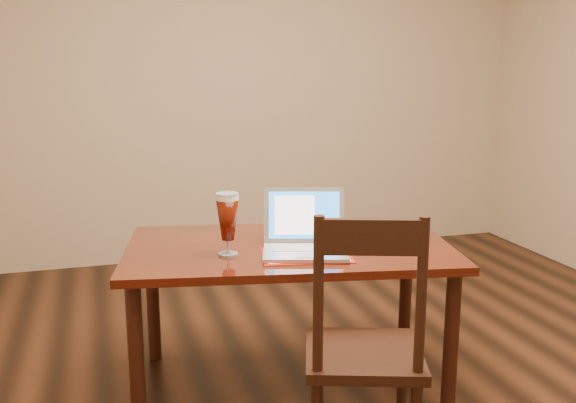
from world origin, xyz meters
name	(u,v)px	position (x,y,z in m)	size (l,w,h in m)	color
dining_table	(288,260)	(-0.29, 0.34, 0.62)	(1.59, 1.08, 0.96)	#51160A
dining_chair	(365,350)	(-0.21, -0.35, 0.47)	(0.53, 0.52, 1.01)	black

